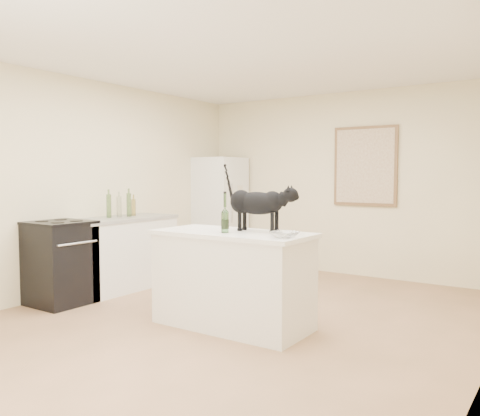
% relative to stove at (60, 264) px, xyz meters
% --- Properties ---
extents(floor, '(5.50, 5.50, 0.00)m').
position_rel_stove_xyz_m(floor, '(1.95, 0.60, -0.45)').
color(floor, tan).
rests_on(floor, ground).
extents(ceiling, '(5.50, 5.50, 0.00)m').
position_rel_stove_xyz_m(ceiling, '(1.95, 0.60, 2.15)').
color(ceiling, white).
rests_on(ceiling, ground).
extents(wall_back, '(4.50, 0.00, 4.50)m').
position_rel_stove_xyz_m(wall_back, '(1.95, 3.35, 0.85)').
color(wall_back, beige).
rests_on(wall_back, ground).
extents(wall_left, '(0.00, 5.50, 5.50)m').
position_rel_stove_xyz_m(wall_left, '(-0.30, 0.60, 0.85)').
color(wall_left, beige).
rests_on(wall_left, ground).
extents(island_base, '(1.44, 0.67, 0.86)m').
position_rel_stove_xyz_m(island_base, '(2.05, 0.40, -0.02)').
color(island_base, white).
rests_on(island_base, floor).
extents(island_top, '(1.50, 0.70, 0.04)m').
position_rel_stove_xyz_m(island_top, '(2.05, 0.40, 0.43)').
color(island_top, white).
rests_on(island_top, island_base).
extents(left_cabinets, '(0.60, 1.40, 0.86)m').
position_rel_stove_xyz_m(left_cabinets, '(0.00, 0.90, -0.02)').
color(left_cabinets, white).
rests_on(left_cabinets, floor).
extents(left_countertop, '(0.62, 1.44, 0.04)m').
position_rel_stove_xyz_m(left_countertop, '(0.00, 0.90, 0.43)').
color(left_countertop, gray).
rests_on(left_countertop, left_cabinets).
extents(stove, '(0.60, 0.60, 0.90)m').
position_rel_stove_xyz_m(stove, '(0.00, 0.00, 0.00)').
color(stove, black).
rests_on(stove, floor).
extents(fridge, '(0.68, 0.68, 1.70)m').
position_rel_stove_xyz_m(fridge, '(0.00, 2.95, 0.40)').
color(fridge, white).
rests_on(fridge, floor).
extents(artwork_frame, '(0.90, 0.03, 1.10)m').
position_rel_stove_xyz_m(artwork_frame, '(2.25, 3.32, 1.10)').
color(artwork_frame, brown).
rests_on(artwork_frame, wall_back).
extents(artwork_canvas, '(0.82, 0.00, 1.02)m').
position_rel_stove_xyz_m(artwork_canvas, '(2.25, 3.30, 1.10)').
color(artwork_canvas, beige).
rests_on(artwork_canvas, wall_back).
extents(black_cat, '(0.69, 0.27, 0.47)m').
position_rel_stove_xyz_m(black_cat, '(2.22, 0.55, 0.69)').
color(black_cat, black).
rests_on(black_cat, island_top).
extents(wine_bottle, '(0.08, 0.08, 0.33)m').
position_rel_stove_xyz_m(wine_bottle, '(2.04, 0.29, 0.61)').
color(wine_bottle, '#2A6127').
rests_on(wine_bottle, island_top).
extents(glass_bowl, '(0.25, 0.25, 0.06)m').
position_rel_stove_xyz_m(glass_bowl, '(2.68, 0.27, 0.48)').
color(glass_bowl, white).
rests_on(glass_bowl, island_top).
extents(fridge_paper, '(0.01, 0.16, 0.20)m').
position_rel_stove_xyz_m(fridge_paper, '(0.34, 3.03, 0.71)').
color(fridge_paper, silver).
rests_on(fridge_paper, fridge).
extents(counter_bottle_cluster, '(0.12, 0.45, 0.30)m').
position_rel_stove_xyz_m(counter_bottle_cluster, '(-0.02, 0.93, 0.59)').
color(counter_bottle_cluster, '#204818').
rests_on(counter_bottle_cluster, left_countertop).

